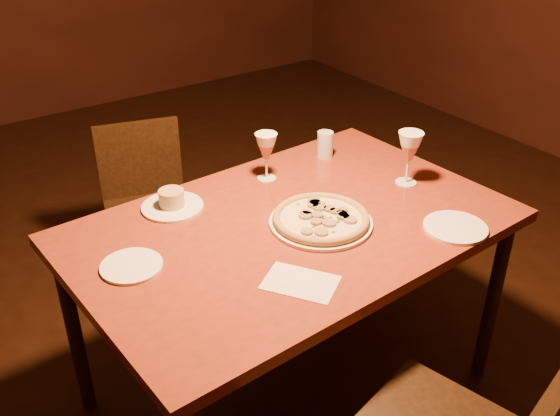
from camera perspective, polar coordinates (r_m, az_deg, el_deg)
dining_table at (r=2.09m, az=1.06°, el=-2.91°), size 1.47×0.99×0.76m
chair_far at (r=2.91m, az=-12.06°, el=0.65°), size 0.46×0.46×0.78m
pizza_plate at (r=2.04m, az=3.76°, el=-1.00°), size 0.34×0.34×0.04m
ramekin_saucer at (r=2.16m, az=-9.85°, el=0.51°), size 0.21×0.21×0.07m
wine_glass_far at (r=2.29m, az=-1.26°, el=4.72°), size 0.08×0.08×0.18m
wine_glass_right at (r=2.30m, az=11.67°, el=4.47°), size 0.09×0.09×0.20m
water_tumbler at (r=2.49m, az=4.14°, el=5.81°), size 0.06×0.06×0.11m
side_plate_left at (r=1.90m, az=-13.43°, el=-5.18°), size 0.18×0.18×0.01m
side_plate_near at (r=2.10m, az=15.74°, el=-1.73°), size 0.21×0.21×0.01m
menu_card at (r=1.79m, az=1.88°, el=-6.81°), size 0.23×0.25×0.00m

